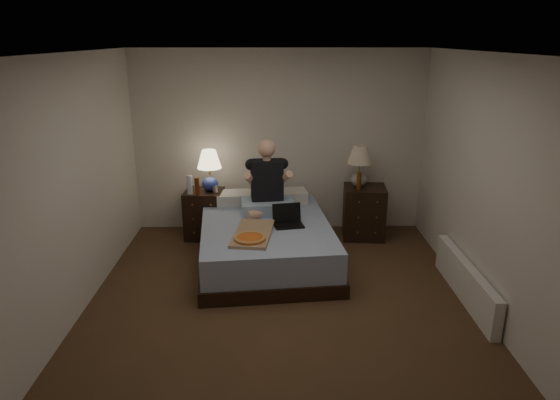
{
  "coord_description": "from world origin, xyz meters",
  "views": [
    {
      "loc": [
        -0.07,
        -4.54,
        2.64
      ],
      "look_at": [
        0.0,
        0.9,
        0.85
      ],
      "focal_mm": 32.0,
      "sensor_mm": 36.0,
      "label": 1
    }
  ],
  "objects_px": {
    "nightstand_right": "(364,212)",
    "beer_bottle_left": "(197,186)",
    "lamp_right": "(359,166)",
    "person": "(267,177)",
    "pizza_box": "(250,239)",
    "nightstand_left": "(205,214)",
    "lamp_left": "(210,171)",
    "water_bottle": "(190,185)",
    "radiator": "(465,282)",
    "laptop": "(289,216)",
    "beer_bottle_right": "(359,181)",
    "bed": "(266,242)",
    "soda_can": "(215,189)"
  },
  "relations": [
    {
      "from": "nightstand_left",
      "to": "lamp_left",
      "type": "xyz_separation_m",
      "value": [
        0.09,
        0.0,
        0.61
      ]
    },
    {
      "from": "beer_bottle_right",
      "to": "lamp_right",
      "type": "bearing_deg",
      "value": 81.37
    },
    {
      "from": "lamp_left",
      "to": "water_bottle",
      "type": "bearing_deg",
      "value": -152.23
    },
    {
      "from": "laptop",
      "to": "radiator",
      "type": "distance_m",
      "value": 2.06
    },
    {
      "from": "beer_bottle_right",
      "to": "person",
      "type": "relative_size",
      "value": 0.25
    },
    {
      "from": "water_bottle",
      "to": "laptop",
      "type": "distance_m",
      "value": 1.51
    },
    {
      "from": "lamp_left",
      "to": "person",
      "type": "relative_size",
      "value": 0.6
    },
    {
      "from": "nightstand_right",
      "to": "bed",
      "type": "bearing_deg",
      "value": -144.11
    },
    {
      "from": "bed",
      "to": "lamp_left",
      "type": "distance_m",
      "value": 1.31
    },
    {
      "from": "lamp_right",
      "to": "person",
      "type": "distance_m",
      "value": 1.3
    },
    {
      "from": "bed",
      "to": "nightstand_right",
      "type": "xyz_separation_m",
      "value": [
        1.33,
        0.8,
        0.1
      ]
    },
    {
      "from": "nightstand_right",
      "to": "radiator",
      "type": "xyz_separation_m",
      "value": [
        0.77,
        -1.74,
        -0.16
      ]
    },
    {
      "from": "nightstand_right",
      "to": "beer_bottle_right",
      "type": "xyz_separation_m",
      "value": [
        -0.11,
        -0.09,
        0.47
      ]
    },
    {
      "from": "beer_bottle_right",
      "to": "nightstand_left",
      "type": "bearing_deg",
      "value": 176.59
    },
    {
      "from": "bed",
      "to": "nightstand_right",
      "type": "distance_m",
      "value": 1.55
    },
    {
      "from": "lamp_right",
      "to": "soda_can",
      "type": "bearing_deg",
      "value": -177.42
    },
    {
      "from": "nightstand_left",
      "to": "pizza_box",
      "type": "xyz_separation_m",
      "value": [
        0.68,
        -1.42,
        0.22
      ]
    },
    {
      "from": "bed",
      "to": "nightstand_left",
      "type": "relative_size",
      "value": 3.07
    },
    {
      "from": "water_bottle",
      "to": "beer_bottle_left",
      "type": "relative_size",
      "value": 1.09
    },
    {
      "from": "bed",
      "to": "radiator",
      "type": "distance_m",
      "value": 2.31
    },
    {
      "from": "bed",
      "to": "laptop",
      "type": "bearing_deg",
      "value": -26.18
    },
    {
      "from": "bed",
      "to": "laptop",
      "type": "relative_size",
      "value": 5.96
    },
    {
      "from": "pizza_box",
      "to": "person",
      "type": "bearing_deg",
      "value": 86.77
    },
    {
      "from": "bed",
      "to": "water_bottle",
      "type": "height_order",
      "value": "water_bottle"
    },
    {
      "from": "nightstand_left",
      "to": "beer_bottle_right",
      "type": "xyz_separation_m",
      "value": [
        2.07,
        -0.12,
        0.5
      ]
    },
    {
      "from": "soda_can",
      "to": "beer_bottle_right",
      "type": "bearing_deg",
      "value": -1.23
    },
    {
      "from": "lamp_right",
      "to": "pizza_box",
      "type": "bearing_deg",
      "value": -134.67
    },
    {
      "from": "bed",
      "to": "lamp_right",
      "type": "height_order",
      "value": "lamp_right"
    },
    {
      "from": "nightstand_left",
      "to": "pizza_box",
      "type": "bearing_deg",
      "value": -60.3
    },
    {
      "from": "water_bottle",
      "to": "person",
      "type": "distance_m",
      "value": 1.09
    },
    {
      "from": "pizza_box",
      "to": "radiator",
      "type": "distance_m",
      "value": 2.32
    },
    {
      "from": "nightstand_right",
      "to": "beer_bottle_left",
      "type": "bearing_deg",
      "value": -171.45
    },
    {
      "from": "bed",
      "to": "beer_bottle_right",
      "type": "xyz_separation_m",
      "value": [
        1.22,
        0.7,
        0.57
      ]
    },
    {
      "from": "bed",
      "to": "person",
      "type": "relative_size",
      "value": 2.18
    },
    {
      "from": "lamp_right",
      "to": "person",
      "type": "relative_size",
      "value": 0.6
    },
    {
      "from": "beer_bottle_right",
      "to": "pizza_box",
      "type": "height_order",
      "value": "beer_bottle_right"
    },
    {
      "from": "nightstand_right",
      "to": "pizza_box",
      "type": "height_order",
      "value": "nightstand_right"
    },
    {
      "from": "radiator",
      "to": "beer_bottle_right",
      "type": "bearing_deg",
      "value": 118.04
    },
    {
      "from": "person",
      "to": "pizza_box",
      "type": "relative_size",
      "value": 1.22
    },
    {
      "from": "water_bottle",
      "to": "beer_bottle_right",
      "type": "bearing_deg",
      "value": 0.2
    },
    {
      "from": "water_bottle",
      "to": "laptop",
      "type": "xyz_separation_m",
      "value": [
        1.28,
        -0.79,
        -0.16
      ]
    },
    {
      "from": "nightstand_right",
      "to": "beer_bottle_right",
      "type": "bearing_deg",
      "value": -134.06
    },
    {
      "from": "beer_bottle_left",
      "to": "radiator",
      "type": "bearing_deg",
      "value": -28.11
    },
    {
      "from": "lamp_right",
      "to": "laptop",
      "type": "bearing_deg",
      "value": -136.16
    },
    {
      "from": "water_bottle",
      "to": "pizza_box",
      "type": "xyz_separation_m",
      "value": [
        0.84,
        -1.28,
        -0.24
      ]
    },
    {
      "from": "bed",
      "to": "radiator",
      "type": "xyz_separation_m",
      "value": [
        2.1,
        -0.95,
        -0.05
      ]
    },
    {
      "from": "lamp_left",
      "to": "water_bottle",
      "type": "distance_m",
      "value": 0.33
    },
    {
      "from": "beer_bottle_left",
      "to": "radiator",
      "type": "height_order",
      "value": "beer_bottle_left"
    },
    {
      "from": "bed",
      "to": "water_bottle",
      "type": "xyz_separation_m",
      "value": [
        -1.0,
        0.69,
        0.53
      ]
    },
    {
      "from": "lamp_right",
      "to": "pizza_box",
      "type": "height_order",
      "value": "lamp_right"
    }
  ]
}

